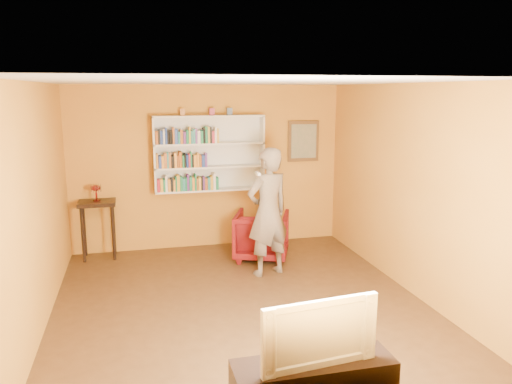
{
  "coord_description": "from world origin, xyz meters",
  "views": [
    {
      "loc": [
        -1.2,
        -5.68,
        2.6
      ],
      "look_at": [
        0.39,
        0.75,
        1.25
      ],
      "focal_mm": 35.0,
      "sensor_mm": 36.0,
      "label": 1
    }
  ],
  "objects_px": {
    "console_table": "(97,211)",
    "television": "(315,329)",
    "armchair": "(262,235)",
    "bookshelf": "(209,153)",
    "ruby_lustre": "(96,189)",
    "person": "(268,212)"
  },
  "relations": [
    {
      "from": "television",
      "to": "armchair",
      "type": "bearing_deg",
      "value": 75.5
    },
    {
      "from": "console_table",
      "to": "person",
      "type": "distance_m",
      "value": 2.74
    },
    {
      "from": "console_table",
      "to": "ruby_lustre",
      "type": "xyz_separation_m",
      "value": [
        0.0,
        0.0,
        0.34
      ]
    },
    {
      "from": "console_table",
      "to": "armchair",
      "type": "bearing_deg",
      "value": -14.48
    },
    {
      "from": "console_table",
      "to": "armchair",
      "type": "height_order",
      "value": "console_table"
    },
    {
      "from": "ruby_lustre",
      "to": "armchair",
      "type": "distance_m",
      "value": 2.67
    },
    {
      "from": "ruby_lustre",
      "to": "television",
      "type": "distance_m",
      "value": 4.9
    },
    {
      "from": "ruby_lustre",
      "to": "person",
      "type": "height_order",
      "value": "person"
    },
    {
      "from": "ruby_lustre",
      "to": "television",
      "type": "relative_size",
      "value": 0.26
    },
    {
      "from": "bookshelf",
      "to": "armchair",
      "type": "xyz_separation_m",
      "value": [
        0.69,
        -0.8,
        -1.22
      ]
    },
    {
      "from": "person",
      "to": "television",
      "type": "height_order",
      "value": "person"
    },
    {
      "from": "armchair",
      "to": "person",
      "type": "bearing_deg",
      "value": 104.07
    },
    {
      "from": "armchair",
      "to": "television",
      "type": "relative_size",
      "value": 0.85
    },
    {
      "from": "bookshelf",
      "to": "armchair",
      "type": "distance_m",
      "value": 1.61
    },
    {
      "from": "console_table",
      "to": "person",
      "type": "height_order",
      "value": "person"
    },
    {
      "from": "console_table",
      "to": "television",
      "type": "height_order",
      "value": "television"
    },
    {
      "from": "television",
      "to": "person",
      "type": "bearing_deg",
      "value": 75.25
    },
    {
      "from": "bookshelf",
      "to": "ruby_lustre",
      "type": "distance_m",
      "value": 1.87
    },
    {
      "from": "console_table",
      "to": "armchair",
      "type": "xyz_separation_m",
      "value": [
        2.48,
        -0.64,
        -0.39
      ]
    },
    {
      "from": "armchair",
      "to": "television",
      "type": "xyz_separation_m",
      "value": [
        -0.57,
        -3.86,
        0.38
      ]
    },
    {
      "from": "bookshelf",
      "to": "console_table",
      "type": "bearing_deg",
      "value": -174.91
    },
    {
      "from": "console_table",
      "to": "person",
      "type": "bearing_deg",
      "value": -28.89
    }
  ]
}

